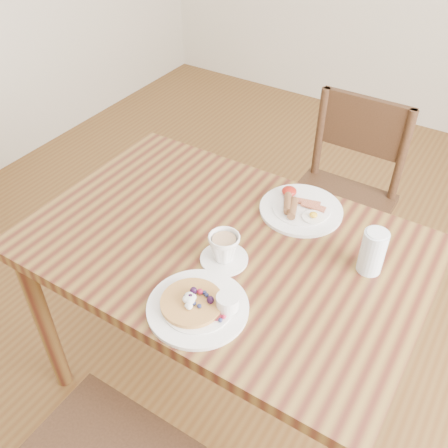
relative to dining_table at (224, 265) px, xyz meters
name	(u,v)px	position (x,y,z in m)	size (l,w,h in m)	color
ground	(224,380)	(0.00, 0.00, -0.65)	(5.00, 5.00, 0.00)	brown
dining_table	(224,265)	(0.00, 0.00, 0.00)	(1.20, 0.80, 0.75)	brown
chair_far	(342,194)	(0.11, 0.76, -0.16)	(0.42, 0.42, 0.88)	#3F2717
pancake_plate	(199,305)	(0.09, -0.26, 0.11)	(0.27, 0.27, 0.06)	white
breakfast_plate	(300,208)	(0.13, 0.26, 0.11)	(0.27, 0.27, 0.04)	white
teacup_saucer	(224,249)	(0.04, -0.07, 0.14)	(0.14, 0.14, 0.09)	white
water_glass	(373,252)	(0.41, 0.12, 0.17)	(0.07, 0.07, 0.14)	silver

